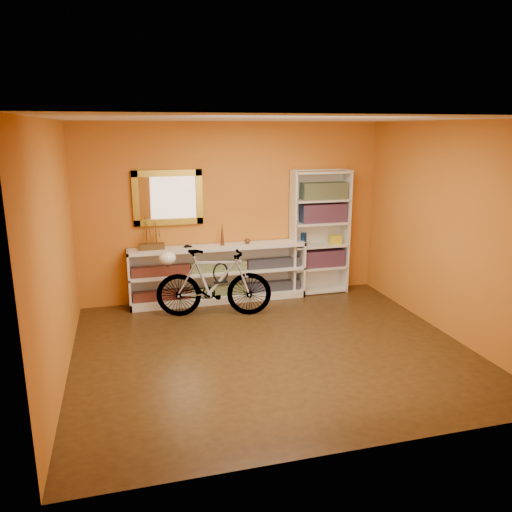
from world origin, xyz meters
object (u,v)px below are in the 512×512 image
object	(u,v)px
bookcase	(319,233)
bicycle	(214,283)
console_unit	(219,274)
helmet	(167,258)

from	to	relation	value
bookcase	bicycle	size ratio (longest dim) A/B	1.19
console_unit	helmet	distance (m)	0.99
bookcase	helmet	distance (m)	2.41
bicycle	helmet	bearing A→B (deg)	90.00
bookcase	helmet	xyz separation A→B (m)	(-2.36, -0.48, -0.12)
bookcase	helmet	bearing A→B (deg)	-168.52
bicycle	bookcase	bearing A→B (deg)	-59.52
console_unit	bookcase	world-z (taller)	bookcase
console_unit	bookcase	distance (m)	1.67
bookcase	console_unit	bearing A→B (deg)	-179.09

